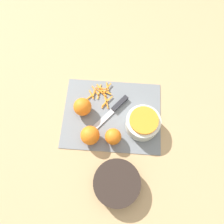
{
  "coord_description": "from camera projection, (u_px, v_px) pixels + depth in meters",
  "views": [
    {
      "loc": [
        -0.02,
        0.32,
        0.89
      ],
      "look_at": [
        0.0,
        0.0,
        0.04
      ],
      "focal_mm": 35.0,
      "sensor_mm": 36.0,
      "label": 1
    }
  ],
  "objects": [
    {
      "name": "orange_back",
      "position": [
        83.0,
        107.0,
        0.91
      ],
      "size": [
        0.08,
        0.08,
        0.08
      ],
      "color": "orange",
      "rests_on": "cutting_board"
    },
    {
      "name": "bowl_speckled",
      "position": [
        143.0,
        123.0,
        0.89
      ],
      "size": [
        0.14,
        0.14,
        0.08
      ],
      "color": "silver",
      "rests_on": "cutting_board"
    },
    {
      "name": "orange_right",
      "position": [
        113.0,
        137.0,
        0.87
      ],
      "size": [
        0.07,
        0.07,
        0.07
      ],
      "color": "orange",
      "rests_on": "cutting_board"
    },
    {
      "name": "peel_pile",
      "position": [
        101.0,
        94.0,
        0.97
      ],
      "size": [
        0.12,
        0.13,
        0.01
      ],
      "color": "orange",
      "rests_on": "cutting_board"
    },
    {
      "name": "cutting_board",
      "position": [
        112.0,
        115.0,
        0.94
      ],
      "size": [
        0.42,
        0.32,
        0.01
      ],
      "color": "slate",
      "rests_on": "ground_plane"
    },
    {
      "name": "bowl_dark",
      "position": [
        117.0,
        183.0,
        0.82
      ],
      "size": [
        0.18,
        0.18,
        0.06
      ],
      "color": "black",
      "rests_on": "ground_plane"
    },
    {
      "name": "ground_plane",
      "position": [
        112.0,
        115.0,
        0.95
      ],
      "size": [
        4.0,
        4.0,
        0.0
      ],
      "primitive_type": "plane",
      "color": "tan"
    },
    {
      "name": "orange_left",
      "position": [
        90.0,
        135.0,
        0.87
      ],
      "size": [
        0.08,
        0.08,
        0.08
      ],
      "color": "orange",
      "rests_on": "cutting_board"
    },
    {
      "name": "knife",
      "position": [
        115.0,
        108.0,
        0.95
      ],
      "size": [
        0.16,
        0.19,
        0.02
      ],
      "rotation": [
        0.0,
        0.0,
        0.87
      ],
      "color": "#232328",
      "rests_on": "cutting_board"
    }
  ]
}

